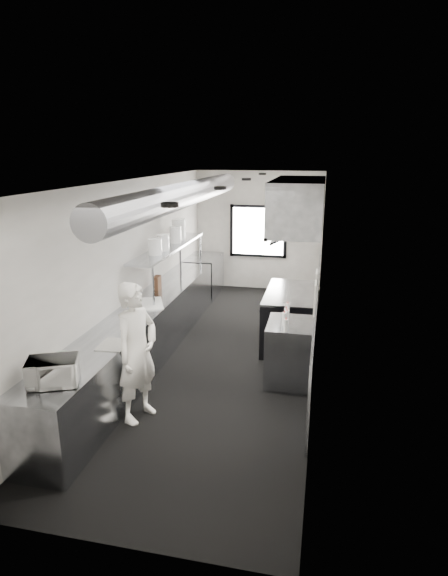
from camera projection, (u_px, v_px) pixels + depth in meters
The scene contains 35 objects.
floor at pixel (222, 354), 7.69m from camera, with size 3.00×8.00×0.01m, color black.
ceiling at pixel (222, 181), 6.90m from camera, with size 3.00×8.00×0.01m, color beige.
wall_back at pixel (258, 231), 11.04m from camera, with size 3.00×0.02×2.80m, color silver.
wall_front at pixel (108, 400), 3.54m from camera, with size 3.00×0.02×2.80m, color silver.
wall_left at pixel (132, 267), 7.60m from camera, with size 0.02×8.00×2.80m, color silver.
wall_right at pixel (319, 277), 6.99m from camera, with size 0.02×8.00×2.80m, color silver.
wall_cladding at pixel (315, 323), 7.51m from camera, with size 0.03×5.50×1.10m, color gray.
hvac_duct at pixel (185, 195), 7.49m from camera, with size 0.40×0.40×6.40m, color gray.
service_window at pixel (258, 231), 11.01m from camera, with size 1.36×0.05×1.25m.
exhaust_hood at pixel (298, 205), 7.45m from camera, with size 0.81×2.20×0.88m.
prep_counter at pixel (144, 334), 7.33m from camera, with size 0.70×6.00×0.90m, color gray.
pass_shelf at pixel (170, 248), 8.44m from camera, with size 0.45×3.00×0.68m.
range at pixel (290, 318), 8.00m from camera, with size 0.88×1.60×0.94m.
bottle_station at pixel (290, 352), 6.67m from camera, with size 0.65×0.80×0.90m, color gray.
far_work_table at pixel (203, 276), 10.80m from camera, with size 0.70×1.20×0.90m, color gray.
notice_sheet_a at pixel (316, 286), 5.81m from camera, with size 0.02×0.28×0.38m, color white.
notice_sheet_b at pixel (315, 298), 5.50m from camera, with size 0.02×0.28×0.38m, color white.
line_cook at pixel (137, 352), 5.64m from camera, with size 0.64×0.42×1.76m, color white.
microwave at pixel (53, 372), 4.79m from camera, with size 0.46×0.35×0.28m, color silver.
deli_tub_a at pixel (62, 357), 5.33m from camera, with size 0.15×0.15×0.11m, color #B1BCAD.
deli_tub_b at pixel (56, 361), 5.23m from camera, with size 0.14×0.14×0.10m, color #B1BCAD.
newspaper at pixel (113, 345), 5.80m from camera, with size 0.33×0.41×0.01m, color silver.
small_plate at pixel (126, 329), 6.31m from camera, with size 0.16×0.16×0.01m, color white.
pastry at pixel (126, 325), 6.29m from camera, with size 0.09×0.09×0.09m, color tan.
cutting_board at pixel (147, 304), 7.33m from camera, with size 0.47×0.63×0.02m, color silver.
knife_block at pixel (157, 283), 8.12m from camera, with size 0.10×0.22×0.23m, color #51301C.
plate_stack_a at pixel (155, 247), 7.69m from camera, with size 0.23×0.23×0.27m, color white.
plate_stack_b at pixel (163, 243), 8.01m from camera, with size 0.21×0.21×0.28m, color white.
plate_stack_c at pixel (176, 235), 8.71m from camera, with size 0.22×0.22×0.31m, color white.
plate_stack_d at pixel (179, 229), 8.98m from camera, with size 0.26×0.26×0.40m, color white.
squeeze_bottle_a at pixel (286, 325), 6.21m from camera, with size 0.06×0.06×0.17m, color silver.
squeeze_bottle_b at pixel (284, 319), 6.42m from camera, with size 0.06×0.06×0.19m, color silver.
squeeze_bottle_c at pixel (287, 317), 6.49m from camera, with size 0.06×0.06×0.19m, color silver.
squeeze_bottle_d at pixel (286, 314), 6.66m from camera, with size 0.06×0.06×0.17m, color silver.
squeeze_bottle_e at pixel (287, 309), 6.82m from camera, with size 0.06×0.06×0.19m, color silver.
Camera 1 is at (1.53, -6.90, 3.22)m, focal length 29.03 mm.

